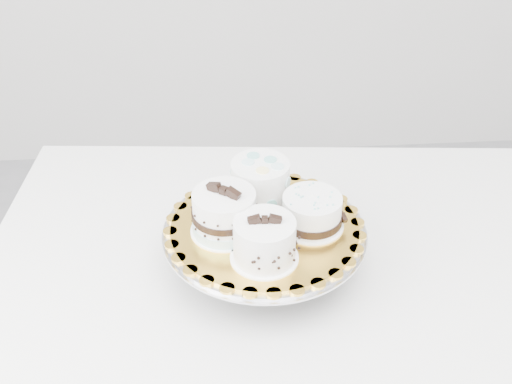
{
  "coord_description": "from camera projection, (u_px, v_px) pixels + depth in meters",
  "views": [
    {
      "loc": [
        -0.02,
        -0.75,
        1.54
      ],
      "look_at": [
        0.04,
        0.14,
        0.91
      ],
      "focal_mm": 45.0,
      "sensor_mm": 36.0,
      "label": 1
    }
  ],
  "objects": [
    {
      "name": "cake_ribbon",
      "position": [
        312.0,
        212.0,
        1.1
      ],
      "size": [
        0.12,
        0.12,
        0.06
      ],
      "rotation": [
        0.0,
        0.0,
        0.24
      ],
      "color": "white",
      "rests_on": "cake_board"
    },
    {
      "name": "cake_board",
      "position": [
        265.0,
        227.0,
        1.11
      ],
      "size": [
        0.38,
        0.38,
        0.0
      ],
      "primitive_type": "cylinder",
      "rotation": [
        0.0,
        0.0,
        0.18
      ],
      "color": "gold",
      "rests_on": "cake_stand"
    },
    {
      "name": "cake_dots",
      "position": [
        260.0,
        181.0,
        1.15
      ],
      "size": [
        0.13,
        0.13,
        0.08
      ],
      "rotation": [
        0.0,
        0.0,
        -0.25
      ],
      "color": "white",
      "rests_on": "cake_board"
    },
    {
      "name": "table",
      "position": [
        292.0,
        287.0,
        1.25
      ],
      "size": [
        1.23,
        0.87,
        0.75
      ],
      "rotation": [
        0.0,
        0.0,
        -0.09
      ],
      "color": "white",
      "rests_on": "floor"
    },
    {
      "name": "cake_stand",
      "position": [
        264.0,
        242.0,
        1.13
      ],
      "size": [
        0.36,
        0.36,
        0.1
      ],
      "color": "gray",
      "rests_on": "table"
    },
    {
      "name": "cake_banded",
      "position": [
        224.0,
        214.0,
        1.08
      ],
      "size": [
        0.15,
        0.15,
        0.1
      ],
      "rotation": [
        0.0,
        0.0,
        -0.62
      ],
      "color": "white",
      "rests_on": "cake_board"
    },
    {
      "name": "cake_swirl",
      "position": [
        264.0,
        241.0,
        1.02
      ],
      "size": [
        0.11,
        0.11,
        0.09
      ],
      "rotation": [
        0.0,
        0.0,
        -0.04
      ],
      "color": "white",
      "rests_on": "cake_board"
    }
  ]
}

